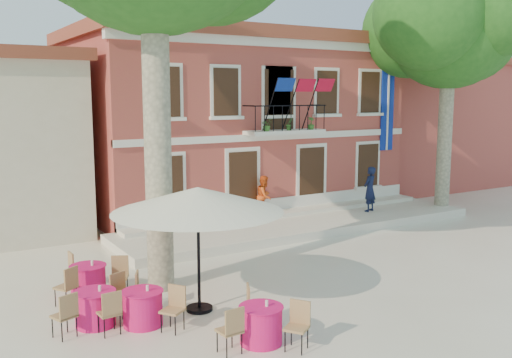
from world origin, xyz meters
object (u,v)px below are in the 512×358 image
(cafe_table_1, at_px, (261,323))
(cafe_table_2, at_px, (143,306))
(pedestrian_navy, at_px, (370,189))
(pedestrian_orange, at_px, (265,196))
(plane_tree_east, at_px, (450,24))
(patio_umbrella, at_px, (198,200))
(cafe_table_3, at_px, (88,279))
(cafe_table_0, at_px, (95,307))

(cafe_table_1, distance_m, cafe_table_2, 2.68)
(pedestrian_navy, height_order, pedestrian_orange, pedestrian_navy)
(plane_tree_east, relative_size, cafe_table_1, 5.59)
(plane_tree_east, height_order, cafe_table_2, plane_tree_east)
(patio_umbrella, xyz_separation_m, cafe_table_2, (-1.41, -0.16, -2.15))
(pedestrian_orange, bearing_deg, pedestrian_navy, -55.57)
(pedestrian_orange, xyz_separation_m, cafe_table_3, (-7.87, -4.42, -0.65))
(cafe_table_2, bearing_deg, patio_umbrella, 6.54)
(cafe_table_0, bearing_deg, cafe_table_3, 79.35)
(plane_tree_east, bearing_deg, cafe_table_3, -170.87)
(pedestrian_orange, height_order, cafe_table_3, pedestrian_orange)
(plane_tree_east, distance_m, patio_umbrella, 15.22)
(cafe_table_3, bearing_deg, plane_tree_east, 9.13)
(plane_tree_east, xyz_separation_m, cafe_table_2, (-14.93, -4.92, -7.28))
(cafe_table_0, xyz_separation_m, cafe_table_3, (0.36, 1.93, 0.01))
(plane_tree_east, relative_size, patio_umbrella, 2.70)
(patio_umbrella, bearing_deg, pedestrian_navy, 28.09)
(plane_tree_east, distance_m, cafe_table_2, 17.33)
(patio_umbrella, xyz_separation_m, pedestrian_orange, (5.94, 6.70, -1.50))
(pedestrian_navy, bearing_deg, cafe_table_0, 1.40)
(plane_tree_east, height_order, pedestrian_orange, plane_tree_east)
(pedestrian_navy, bearing_deg, plane_tree_east, 149.77)
(pedestrian_orange, relative_size, cafe_table_1, 0.84)
(patio_umbrella, relative_size, cafe_table_1, 2.07)
(plane_tree_east, relative_size, pedestrian_navy, 5.83)
(plane_tree_east, xyz_separation_m, pedestrian_orange, (-7.58, 1.94, -6.62))
(pedestrian_navy, height_order, cafe_table_1, pedestrian_navy)
(patio_umbrella, height_order, cafe_table_0, patio_umbrella)
(pedestrian_navy, relative_size, cafe_table_3, 0.96)
(cafe_table_0, height_order, cafe_table_3, same)
(plane_tree_east, height_order, cafe_table_1, plane_tree_east)
(cafe_table_0, distance_m, cafe_table_2, 1.01)
(pedestrian_orange, distance_m, cafe_table_1, 10.59)
(patio_umbrella, height_order, cafe_table_2, patio_umbrella)
(pedestrian_navy, distance_m, cafe_table_3, 12.35)
(pedestrian_navy, distance_m, cafe_table_2, 12.71)
(plane_tree_east, relative_size, cafe_table_3, 5.58)
(patio_umbrella, xyz_separation_m, cafe_table_3, (-1.92, 2.28, -2.15))
(patio_umbrella, distance_m, pedestrian_navy, 11.44)
(pedestrian_orange, distance_m, cafe_table_0, 10.42)
(cafe_table_0, xyz_separation_m, cafe_table_1, (2.58, -2.58, 0.01))
(cafe_table_1, distance_m, cafe_table_3, 5.02)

